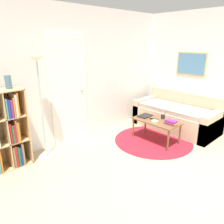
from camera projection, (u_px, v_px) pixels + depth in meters
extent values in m
plane|color=tan|center=(189.00, 194.00, 2.93)|extent=(14.00, 14.00, 0.00)
cube|color=silver|center=(76.00, 76.00, 4.30)|extent=(7.72, 0.05, 2.60)
cube|color=white|center=(69.00, 90.00, 4.23)|extent=(0.81, 0.02, 2.09)
sphere|color=tan|center=(82.00, 90.00, 4.41)|extent=(0.04, 0.04, 0.04)
cube|color=silver|center=(196.00, 71.00, 4.96)|extent=(0.05, 5.54, 2.60)
cube|color=tan|center=(191.00, 64.00, 4.96)|extent=(0.02, 0.71, 0.52)
cube|color=teal|center=(191.00, 64.00, 4.96)|extent=(0.01, 0.65, 0.46)
cylinder|color=maroon|center=(153.00, 140.00, 4.50)|extent=(1.58, 1.58, 0.01)
cube|color=tan|center=(25.00, 125.00, 3.59)|extent=(0.02, 0.34, 1.27)
cube|color=tan|center=(1.00, 169.00, 3.48)|extent=(0.94, 0.34, 0.02)
cube|color=tan|center=(5.00, 130.00, 3.39)|extent=(0.02, 0.32, 1.23)
cube|color=olive|center=(13.00, 156.00, 3.50)|extent=(0.03, 0.20, 0.34)
cube|color=#B21E23|center=(15.00, 155.00, 3.54)|extent=(0.03, 0.24, 0.36)
cube|color=#196B38|center=(17.00, 155.00, 3.56)|extent=(0.03, 0.21, 0.33)
cube|color=navy|center=(19.00, 155.00, 3.59)|extent=(0.02, 0.24, 0.31)
cube|color=olive|center=(21.00, 152.00, 3.61)|extent=(0.03, 0.27, 0.37)
cube|color=#B21E23|center=(9.00, 133.00, 3.37)|extent=(0.02, 0.20, 0.33)
cube|color=#196B38|center=(11.00, 133.00, 3.40)|extent=(0.02, 0.20, 0.29)
cube|color=#B21E23|center=(12.00, 132.00, 3.44)|extent=(0.03, 0.26, 0.29)
cube|color=olive|center=(15.00, 130.00, 3.43)|extent=(0.02, 0.19, 0.36)
cube|color=orange|center=(16.00, 130.00, 3.48)|extent=(0.03, 0.27, 0.32)
cube|color=teal|center=(4.00, 108.00, 3.27)|extent=(0.02, 0.26, 0.31)
cube|color=navy|center=(7.00, 108.00, 3.27)|extent=(0.03, 0.19, 0.29)
cube|color=#7F287A|center=(9.00, 108.00, 3.32)|extent=(0.03, 0.27, 0.28)
cube|color=orange|center=(12.00, 106.00, 3.34)|extent=(0.02, 0.25, 0.31)
cube|color=silver|center=(14.00, 105.00, 3.33)|extent=(0.03, 0.21, 0.35)
cube|color=orange|center=(16.00, 104.00, 3.35)|extent=(0.02, 0.21, 0.37)
cylinder|color=#B7B7BC|center=(47.00, 156.00, 3.87)|extent=(0.28, 0.28, 0.01)
cylinder|color=#B7B7BC|center=(42.00, 110.00, 3.61)|extent=(0.02, 0.02, 1.64)
cone|color=white|center=(36.00, 59.00, 3.35)|extent=(0.26, 0.26, 0.10)
cube|color=#CCB793|center=(175.00, 119.00, 5.06)|extent=(0.89, 1.85, 0.45)
cube|color=#CCB793|center=(184.00, 109.00, 5.24)|extent=(0.16, 1.85, 0.81)
cube|color=#CCB793|center=(212.00, 126.00, 4.45)|extent=(0.89, 0.16, 0.59)
cube|color=#CCB793|center=(146.00, 109.00, 5.62)|extent=(0.89, 0.16, 0.59)
cube|color=#B6A897|center=(190.00, 113.00, 4.66)|extent=(0.69, 0.75, 0.10)
cube|color=#B6A897|center=(160.00, 105.00, 5.19)|extent=(0.69, 0.75, 0.10)
cube|color=brown|center=(156.00, 121.00, 4.36)|extent=(0.49, 0.93, 0.02)
cylinder|color=brown|center=(168.00, 141.00, 4.01)|extent=(0.04, 0.04, 0.42)
cylinder|color=brown|center=(133.00, 128.00, 4.60)|extent=(0.04, 0.04, 0.42)
cylinder|color=brown|center=(180.00, 134.00, 4.27)|extent=(0.04, 0.04, 0.42)
cylinder|color=brown|center=(145.00, 123.00, 4.86)|extent=(0.04, 0.04, 0.42)
cube|color=black|center=(145.00, 116.00, 4.59)|extent=(0.31, 0.23, 0.02)
cylinder|color=#9ED193|center=(155.00, 121.00, 4.24)|extent=(0.14, 0.14, 0.04)
cube|color=#7F287A|center=(171.00, 124.00, 4.15)|extent=(0.12, 0.21, 0.02)
cube|color=gold|center=(172.00, 123.00, 4.14)|extent=(0.12, 0.21, 0.02)
cube|color=#7F287A|center=(171.00, 122.00, 4.13)|extent=(0.12, 0.21, 0.02)
cube|color=#7F287A|center=(171.00, 121.00, 4.13)|extent=(0.12, 0.21, 0.02)
cylinder|color=#28282D|center=(163.00, 117.00, 4.44)|extent=(0.08, 0.08, 0.09)
cube|color=black|center=(154.00, 119.00, 4.39)|extent=(0.07, 0.18, 0.02)
cylinder|color=slate|center=(8.00, 82.00, 3.26)|extent=(0.10, 0.10, 0.20)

